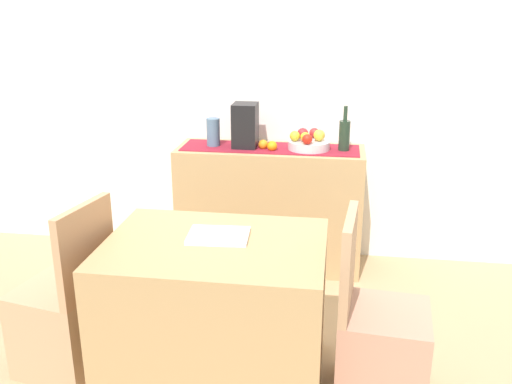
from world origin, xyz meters
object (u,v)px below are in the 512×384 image
chair_by_corner (379,346)px  open_book (218,236)px  sideboard_console (270,207)px  fruit_bowl (309,145)px  dining_table (216,314)px  ceramic_vase (213,132)px  chair_near_window (66,321)px  wine_bottle (344,135)px  coffee_maker (245,126)px

chair_by_corner → open_book: bearing=175.6°
sideboard_console → fruit_bowl: size_ratio=4.51×
sideboard_console → dining_table: 1.34m
fruit_bowl → chair_by_corner: bearing=-72.5°
ceramic_vase → open_book: (0.30, -1.28, -0.19)m
dining_table → chair_near_window: size_ratio=1.12×
fruit_bowl → dining_table: bearing=-104.5°
wine_bottle → ceramic_vase: wine_bottle is taller
chair_near_window → chair_by_corner: 1.54m
dining_table → fruit_bowl: bearing=75.5°
fruit_bowl → wine_bottle: size_ratio=0.93×
fruit_bowl → coffee_maker: size_ratio=0.94×
sideboard_console → chair_near_window: 1.60m
wine_bottle → sideboard_console: bearing=180.0°
sideboard_console → chair_by_corner: (0.68, -1.34, -0.16)m
coffee_maker → chair_near_window: coffee_maker is taller
fruit_bowl → dining_table: (-0.35, -1.34, -0.51)m
ceramic_vase → chair_near_window: 1.57m
coffee_maker → chair_by_corner: size_ratio=0.33×
ceramic_vase → chair_by_corner: 1.84m
sideboard_console → coffee_maker: (-0.17, 0.00, 0.57)m
sideboard_console → fruit_bowl: bearing=0.0°
chair_by_corner → coffee_maker: bearing=122.4°
chair_by_corner → fruit_bowl: bearing=107.5°
fruit_bowl → chair_near_window: 1.85m
wine_bottle → open_book: bearing=-114.0°
ceramic_vase → open_book: 1.33m
open_book → chair_by_corner: 0.90m
coffee_maker → chair_near_window: 1.68m
sideboard_console → dining_table: sideboard_console is taller
ceramic_vase → open_book: ceramic_vase is taller
ceramic_vase → chair_by_corner: bearing=-51.4°
sideboard_console → open_book: sideboard_console is taller
ceramic_vase → chair_near_window: (-0.47, -1.34, -0.68)m
fruit_bowl → dining_table: size_ratio=0.28×
wine_bottle → coffee_maker: (-0.66, 0.00, 0.04)m
open_book → sideboard_console: bearing=82.7°
fruit_bowl → open_book: size_ratio=0.99×
coffee_maker → open_book: size_ratio=1.06×
chair_by_corner → sideboard_console: bearing=116.9°
wine_bottle → fruit_bowl: bearing=180.0°
fruit_bowl → ceramic_vase: 0.65m
fruit_bowl → open_book: fruit_bowl is taller
fruit_bowl → coffee_maker: coffee_maker is taller
chair_near_window → wine_bottle: bearing=45.0°
fruit_bowl → chair_near_window: fruit_bowl is taller
coffee_maker → chair_near_window: bearing=-117.1°
ceramic_vase → dining_table: bearing=-77.4°
ceramic_vase → dining_table: size_ratio=0.19×
ceramic_vase → chair_near_window: size_ratio=0.21×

